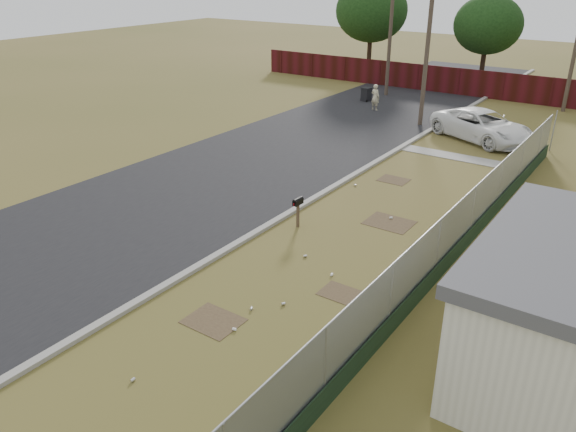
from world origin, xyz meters
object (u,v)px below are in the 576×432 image
Objects in this scene: mailbox at (298,204)px; pickup_truck at (483,126)px; trash_bin at (366,94)px; pedestrian at (375,97)px.

pickup_truck is (1.93, 14.04, -0.09)m from mailbox.
mailbox reaches higher than trash_bin.
pedestrian is (-5.51, 16.76, -0.05)m from mailbox.
pickup_truck is 3.42× the size of pedestrian.
mailbox is at bearing 119.31° from pedestrian.
mailbox is at bearing -162.12° from pickup_truck.
trash_bin is at bearing 110.85° from mailbox.
pickup_truck reaches higher than trash_bin.
trash_bin is at bearing -39.32° from pedestrian.
mailbox is at bearing -69.15° from trash_bin.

